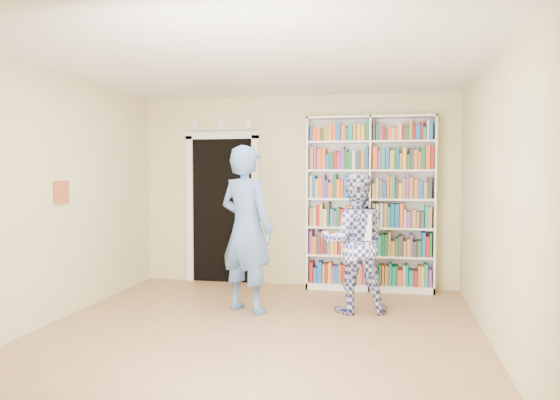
{
  "coord_description": "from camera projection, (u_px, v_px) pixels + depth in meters",
  "views": [
    {
      "loc": [
        1.29,
        -5.18,
        1.63
      ],
      "look_at": [
        0.08,
        0.9,
        1.3
      ],
      "focal_mm": 35.0,
      "sensor_mm": 36.0,
      "label": 1
    }
  ],
  "objects": [
    {
      "name": "floor",
      "position": [
        255.0,
        335.0,
        5.41
      ],
      "size": [
        5.0,
        5.0,
        0.0
      ],
      "primitive_type": "plane",
      "color": "#916846",
      "rests_on": "ground"
    },
    {
      "name": "ceiling",
      "position": [
        254.0,
        61.0,
        5.27
      ],
      "size": [
        5.0,
        5.0,
        0.0
      ],
      "primitive_type": "plane",
      "rotation": [
        3.14,
        0.0,
        0.0
      ],
      "color": "white",
      "rests_on": "wall_back"
    },
    {
      "name": "wall_back",
      "position": [
        297.0,
        191.0,
        7.79
      ],
      "size": [
        4.5,
        0.0,
        4.5
      ],
      "primitive_type": "plane",
      "rotation": [
        1.57,
        0.0,
        0.0
      ],
      "color": "beige",
      "rests_on": "floor"
    },
    {
      "name": "wall_left",
      "position": [
        49.0,
        198.0,
        5.78
      ],
      "size": [
        0.0,
        5.0,
        5.0
      ],
      "primitive_type": "plane",
      "rotation": [
        1.57,
        0.0,
        1.57
      ],
      "color": "beige",
      "rests_on": "floor"
    },
    {
      "name": "wall_right",
      "position": [
        497.0,
        202.0,
        4.9
      ],
      "size": [
        0.0,
        5.0,
        5.0
      ],
      "primitive_type": "plane",
      "rotation": [
        1.57,
        0.0,
        -1.57
      ],
      "color": "beige",
      "rests_on": "floor"
    },
    {
      "name": "bookshelf",
      "position": [
        370.0,
        203.0,
        7.44
      ],
      "size": [
        1.73,
        0.32,
        2.37
      ],
      "rotation": [
        0.0,
        0.0,
        0.07
      ],
      "color": "white",
      "rests_on": "floor"
    },
    {
      "name": "doorway",
      "position": [
        222.0,
        202.0,
        8.0
      ],
      "size": [
        1.1,
        0.08,
        2.43
      ],
      "color": "black",
      "rests_on": "floor"
    },
    {
      "name": "wall_art",
      "position": [
        61.0,
        192.0,
        5.97
      ],
      "size": [
        0.03,
        0.25,
        0.25
      ],
      "primitive_type": "cube",
      "color": "brown",
      "rests_on": "wall_left"
    },
    {
      "name": "man_blue",
      "position": [
        246.0,
        229.0,
        6.31
      ],
      "size": [
        0.83,
        0.71,
        1.93
      ],
      "primitive_type": "imported",
      "rotation": [
        0.0,
        0.0,
        2.72
      ],
      "color": "#4E71AD",
      "rests_on": "floor"
    },
    {
      "name": "man_plaid",
      "position": [
        354.0,
        242.0,
        6.29
      ],
      "size": [
        0.89,
        0.76,
        1.62
      ],
      "primitive_type": "imported",
      "rotation": [
        0.0,
        0.0,
        3.34
      ],
      "color": "navy",
      "rests_on": "floor"
    },
    {
      "name": "paper_sheet",
      "position": [
        362.0,
        227.0,
        6.07
      ],
      "size": [
        0.21,
        0.01,
        0.3
      ],
      "primitive_type": "cube",
      "rotation": [
        0.0,
        0.0,
        -0.03
      ],
      "color": "white",
      "rests_on": "man_plaid"
    }
  ]
}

